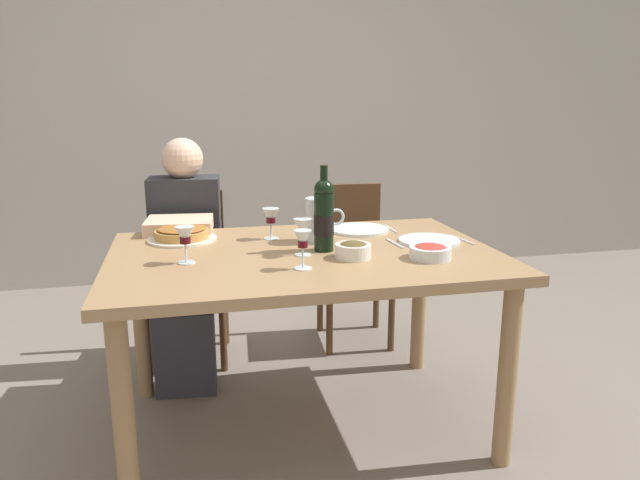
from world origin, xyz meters
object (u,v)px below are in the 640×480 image
Objects in this scene: salad_bowl at (430,251)px; olive_bowl at (353,249)px; dining_table at (304,274)px; dinner_plate_right_setting at (429,241)px; chair_right at (352,252)px; wine_bottle at (324,215)px; wine_glass_right_diner at (303,241)px; chair_left at (190,264)px; dinner_plate_left_setting at (359,229)px; diner_left at (185,253)px; wine_glass_spare at (185,237)px; wine_glass_left_diner at (303,229)px; wine_glass_centre at (271,217)px; baked_tart at (182,234)px; water_pitcher at (319,222)px.

olive_bowl is (-0.28, 0.07, 0.00)m from salad_bowl.
dinner_plate_right_setting reaches higher than dining_table.
wine_bottle is at bearing 71.52° from chair_right.
chair_right is (-0.08, 0.86, -0.27)m from dinner_plate_right_setting.
salad_bowl is 0.50m from wine_glass_right_diner.
wine_bottle reaches higher than chair_left.
dinner_plate_left_setting is 0.23× the size of diner_left.
dinner_plate_right_setting is 0.91m from chair_right.
wine_glass_right_diner reaches higher than wine_glass_spare.
chair_left is 0.90m from chair_right.
diner_left reaches higher than dining_table.
wine_bottle is at bearing 3.21° from dining_table.
wine_bottle is at bearing 30.37° from wine_glass_left_diner.
wine_glass_right_diner is at bearing -155.25° from olive_bowl.
salad_bowl is at bearing -29.98° from wine_bottle.
chair_right is at bearing -157.86° from diner_left.
diner_left is at bearing 130.93° from wine_bottle.
wine_glass_right_diner reaches higher than salad_bowl.
salad_bowl is 0.18× the size of chair_left.
dinner_plate_left_setting is (0.77, 0.37, -0.09)m from wine_glass_spare.
wine_glass_spare is at bearing -171.96° from dining_table.
wine_glass_centre reaches higher than dinner_plate_right_setting.
baked_tart is at bearing 170.84° from wine_glass_centre.
wine_glass_spare is 0.99m from chair_left.
dining_table is 4.45× the size of wine_bottle.
wine_bottle reaches higher than wine_glass_centre.
wine_glass_right_diner is (-0.21, -0.10, 0.07)m from olive_bowl.
chair_right is (0.46, 0.90, -0.17)m from dining_table.
wine_glass_left_diner reaches higher than olive_bowl.
baked_tart is at bearing 165.26° from water_pitcher.
diner_left reaches higher than salad_bowl.
diner_left is (-0.54, 0.62, -0.29)m from wine_bottle.
wine_bottle is at bearing 150.02° from salad_bowl.
wine_glass_left_diner reaches higher than dining_table.
chair_right reaches higher than olive_bowl.
wine_glass_right_diner is at bearing -22.60° from wine_glass_spare.
dinner_plate_right_setting is at bearing 155.03° from diner_left.
wine_glass_spare is 0.54× the size of dinner_plate_right_setting.
wine_glass_right_diner is at bearing -51.99° from baked_tart.
wine_glass_left_diner reaches higher than salad_bowl.
wine_glass_centre is at bearing 155.21° from water_pitcher.
olive_bowl is 1.11m from chair_right.
dinner_plate_right_setting is (0.54, 0.04, 0.10)m from dining_table.
water_pitcher is 0.47m from dinner_plate_right_setting.
wine_glass_left_diner is at bearing -132.94° from dinner_plate_left_setting.
wine_glass_left_diner is at bearing -74.66° from wine_glass_centre.
olive_bowl is 0.21m from wine_glass_left_diner.
chair_right is at bearing 46.69° from wine_glass_spare.
dining_table is 8.15× the size of water_pitcher.
baked_tart is at bearing 145.40° from olive_bowl.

